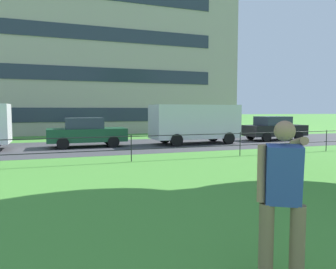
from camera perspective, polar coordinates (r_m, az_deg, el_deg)
name	(u,v)px	position (r m, az deg, el deg)	size (l,w,h in m)	color
street_strip	(110,146)	(17.15, -10.52, -2.12)	(80.00, 7.07, 0.01)	#424247
park_fence	(131,144)	(11.87, -6.67, -1.67)	(37.64, 0.04, 1.00)	black
person_thrower	(282,198)	(3.65, 20.01, -10.69)	(0.77, 0.67, 1.81)	#846B4C
car_dark_green_left	(86,132)	(17.11, -14.55, 0.41)	(4.01, 1.83, 1.54)	#194C2D
panel_van_right	(195,122)	(18.17, 4.90, 2.31)	(5.04, 2.18, 2.24)	silver
car_black_far_left	(274,128)	(21.47, 18.63, 1.09)	(4.04, 1.88, 1.54)	black
apartment_building_background	(21,42)	(32.72, -25.12, 14.90)	(37.65, 13.20, 16.26)	#ADA393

